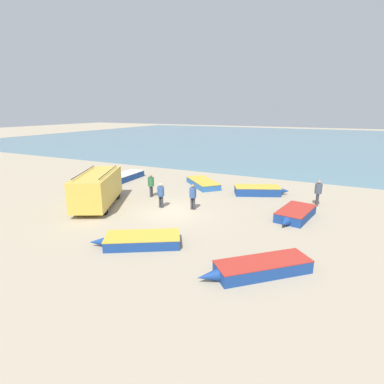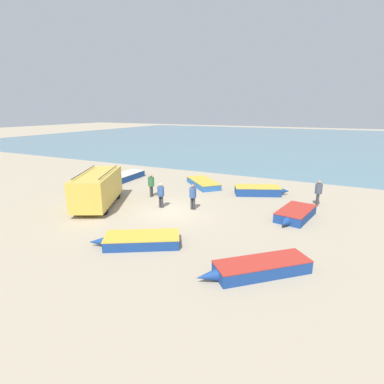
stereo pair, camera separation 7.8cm
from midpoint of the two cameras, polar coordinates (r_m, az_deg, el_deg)
name	(u,v)px [view 2 (the right image)]	position (r m, az deg, el deg)	size (l,w,h in m)	color
ground_plane	(172,211)	(18.99, -3.62, -3.64)	(200.00, 200.00, 0.00)	tan
sea_water	(296,140)	(68.36, 19.16, 9.41)	(120.00, 80.00, 0.01)	slate
parked_van	(98,188)	(20.65, -17.42, 0.75)	(4.28, 5.77, 2.32)	gold
fishing_rowboat_0	(203,183)	(25.15, 2.13, 1.75)	(4.07, 3.95, 0.50)	#2D66AD
fishing_rowboat_1	(295,214)	(18.61, 19.14, -3.98)	(2.07, 3.86, 0.56)	navy
fishing_rowboat_2	(259,190)	(23.09, 12.78, 0.29)	(4.11, 2.72, 0.62)	navy
fishing_rowboat_3	(258,268)	(12.27, 12.71, -13.88)	(3.92, 3.75, 0.54)	navy
fishing_rowboat_4	(140,240)	(14.49, -9.74, -9.02)	(4.11, 3.07, 0.50)	navy
fishing_rowboat_5	(125,177)	(27.96, -12.50, 2.87)	(1.77, 5.56, 0.57)	navy
fisherman_0	(161,193)	(19.43, -5.85, -0.20)	(0.43, 0.43, 1.65)	#38383D
fisherman_1	(193,195)	(18.96, 0.27, -0.49)	(0.44, 0.44, 1.66)	#38383D
fisherman_2	(318,191)	(21.45, 23.05, 0.24)	(0.45, 0.45, 1.72)	#38383D
fisherman_3	(151,183)	(21.97, -7.69, 1.63)	(0.44, 0.44, 1.68)	#38383D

